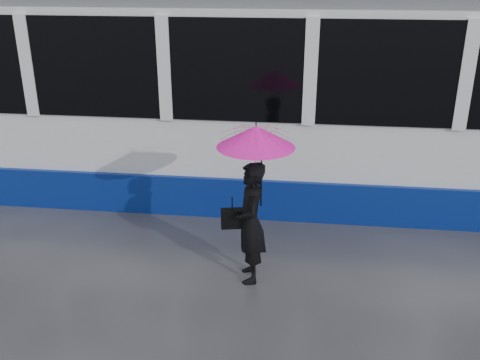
# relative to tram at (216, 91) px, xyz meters

# --- Properties ---
(ground) EXTENTS (90.00, 90.00, 0.00)m
(ground) POSITION_rel_tram_xyz_m (-0.67, -2.50, -1.64)
(ground) COLOR #2A2A2F
(ground) RESTS_ON ground
(rails) EXTENTS (34.00, 1.51, 0.02)m
(rails) POSITION_rel_tram_xyz_m (-0.67, -0.00, -1.63)
(rails) COLOR #3F3D38
(rails) RESTS_ON ground
(tram) EXTENTS (26.00, 2.56, 3.35)m
(tram) POSITION_rel_tram_xyz_m (0.00, 0.00, 0.00)
(tram) COLOR white
(tram) RESTS_ON ground
(woman) EXTENTS (0.46, 0.60, 1.49)m
(woman) POSITION_rel_tram_xyz_m (0.88, -2.87, -0.90)
(woman) COLOR black
(woman) RESTS_ON ground
(umbrella) EXTENTS (1.03, 1.03, 1.00)m
(umbrella) POSITION_rel_tram_xyz_m (0.93, -2.87, -0.01)
(umbrella) COLOR #DD1261
(umbrella) RESTS_ON ground
(handbag) EXTENTS (0.28, 0.17, 0.41)m
(handbag) POSITION_rel_tram_xyz_m (0.66, -2.85, -0.86)
(handbag) COLOR black
(handbag) RESTS_ON ground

